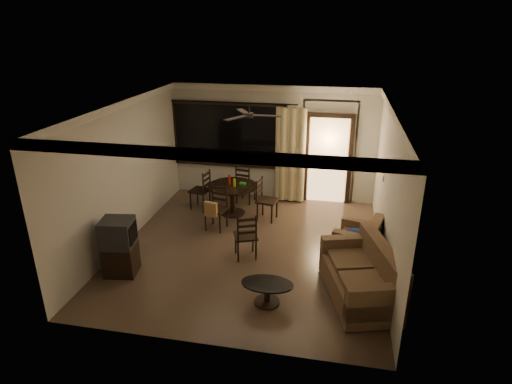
% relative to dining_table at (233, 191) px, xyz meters
% --- Properties ---
extents(ground, '(5.50, 5.50, 0.00)m').
position_rel_dining_table_xyz_m(ground, '(0.73, -1.56, -0.55)').
color(ground, '#7F6651').
rests_on(ground, ground).
extents(room_shell, '(5.50, 6.70, 5.50)m').
position_rel_dining_table_xyz_m(room_shell, '(1.32, 0.22, 1.28)').
color(room_shell, beige).
rests_on(room_shell, ground).
extents(dining_table, '(1.12, 1.12, 0.92)m').
position_rel_dining_table_xyz_m(dining_table, '(0.00, 0.00, 0.00)').
color(dining_table, black).
rests_on(dining_table, ground).
extents(dining_chair_west, '(0.49, 0.49, 0.95)m').
position_rel_dining_table_xyz_m(dining_chair_west, '(-0.82, 0.15, -0.27)').
color(dining_chair_west, black).
rests_on(dining_chair_west, ground).
extents(dining_chair_east, '(0.49, 0.49, 0.95)m').
position_rel_dining_table_xyz_m(dining_chair_east, '(0.82, -0.15, -0.27)').
color(dining_chair_east, black).
rests_on(dining_chair_east, ground).
extents(dining_chair_south, '(0.49, 0.54, 0.95)m').
position_rel_dining_table_xyz_m(dining_chair_south, '(-0.16, -0.84, -0.25)').
color(dining_chair_south, black).
rests_on(dining_chair_south, ground).
extents(dining_chair_north, '(0.49, 0.49, 0.95)m').
position_rel_dining_table_xyz_m(dining_chair_north, '(0.14, 0.73, -0.27)').
color(dining_chair_north, black).
rests_on(dining_chair_north, ground).
extents(tv_cabinet, '(0.61, 0.57, 1.04)m').
position_rel_dining_table_xyz_m(tv_cabinet, '(-1.32, -2.84, -0.03)').
color(tv_cabinet, black).
rests_on(tv_cabinet, ground).
extents(sofa, '(1.34, 1.88, 0.90)m').
position_rel_dining_table_xyz_m(sofa, '(2.84, -2.76, -0.19)').
color(sofa, '#44291F').
rests_on(sofa, ground).
extents(armchair, '(0.97, 0.97, 0.79)m').
position_rel_dining_table_xyz_m(armchair, '(2.83, -1.48, -0.23)').
color(armchair, '#44291F').
rests_on(armchair, ground).
extents(coffee_table, '(0.83, 0.50, 0.36)m').
position_rel_dining_table_xyz_m(coffee_table, '(1.36, -3.21, -0.31)').
color(coffee_table, black).
rests_on(coffee_table, ground).
extents(side_chair, '(0.54, 0.54, 0.93)m').
position_rel_dining_table_xyz_m(side_chair, '(0.72, -1.89, -0.28)').
color(side_chair, black).
rests_on(side_chair, ground).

